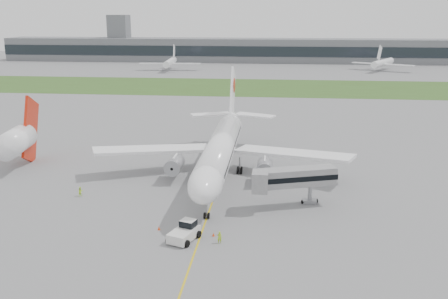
# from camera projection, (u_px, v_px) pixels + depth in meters

# --- Properties ---
(ground) EXTENTS (600.00, 600.00, 0.00)m
(ground) POSITION_uv_depth(u_px,v_px,m) (218.00, 185.00, 87.49)
(ground) COLOR slate
(ground) RESTS_ON ground
(apron_markings) EXTENTS (70.00, 70.00, 0.04)m
(apron_markings) POSITION_uv_depth(u_px,v_px,m) (215.00, 195.00, 82.69)
(apron_markings) COLOR gold
(apron_markings) RESTS_ON ground
(grass_strip) EXTENTS (600.00, 50.00, 0.02)m
(grass_strip) POSITION_uv_depth(u_px,v_px,m) (252.00, 87.00, 202.57)
(grass_strip) COLOR #36531F
(grass_strip) RESTS_ON ground
(terminal_building) EXTENTS (320.00, 22.30, 14.00)m
(terminal_building) POSITION_uv_depth(u_px,v_px,m) (262.00, 50.00, 306.10)
(terminal_building) COLOR slate
(terminal_building) RESTS_ON ground
(control_tower) EXTENTS (12.00, 12.00, 56.00)m
(control_tower) POSITION_uv_depth(u_px,v_px,m) (121.00, 60.00, 319.08)
(control_tower) COLOR slate
(control_tower) RESTS_ON ground
(airliner) EXTENTS (48.13, 53.95, 17.88)m
(airliner) POSITION_uv_depth(u_px,v_px,m) (221.00, 146.00, 90.66)
(airliner) COLOR white
(airliner) RESTS_ON ground
(pushback_tug) EXTENTS (4.37, 5.30, 2.40)m
(pushback_tug) POSITION_uv_depth(u_px,v_px,m) (185.00, 231.00, 66.13)
(pushback_tug) COLOR silver
(pushback_tug) RESTS_ON ground
(jet_bridge) EXTENTS (13.15, 7.63, 6.28)m
(jet_bridge) POSITION_uv_depth(u_px,v_px,m) (290.00, 178.00, 76.41)
(jet_bridge) COLOR #979799
(jet_bridge) RESTS_ON ground
(safety_cone_left) EXTENTS (0.38, 0.38, 0.52)m
(safety_cone_left) POSITION_uv_depth(u_px,v_px,m) (159.00, 228.00, 69.16)
(safety_cone_left) COLOR #F2410C
(safety_cone_left) RESTS_ON ground
(safety_cone_right) EXTENTS (0.36, 0.36, 0.49)m
(safety_cone_right) POSITION_uv_depth(u_px,v_px,m) (213.00, 234.00, 67.25)
(safety_cone_right) COLOR #F2410C
(safety_cone_right) RESTS_ON ground
(ground_crew_near) EXTENTS (0.66, 0.49, 1.65)m
(ground_crew_near) POSITION_uv_depth(u_px,v_px,m) (219.00, 237.00, 65.07)
(ground_crew_near) COLOR #A8DC24
(ground_crew_near) RESTS_ON ground
(ground_crew_far) EXTENTS (0.99, 1.00, 1.63)m
(ground_crew_far) POSITION_uv_depth(u_px,v_px,m) (81.00, 192.00, 81.70)
(ground_crew_far) COLOR #C6FE2A
(ground_crew_far) RESTS_ON ground
(neighbor_aircraft) EXTENTS (6.11, 17.37, 14.07)m
(neighbor_aircraft) POSITION_uv_depth(u_px,v_px,m) (18.00, 140.00, 95.70)
(neighbor_aircraft) COLOR red
(neighbor_aircraft) RESTS_ON ground
(distant_aircraft_left) EXTENTS (33.87, 30.39, 12.22)m
(distant_aircraft_left) POSITION_uv_depth(u_px,v_px,m) (170.00, 70.00, 261.83)
(distant_aircraft_left) COLOR white
(distant_aircraft_left) RESTS_ON ground
(distant_aircraft_right) EXTENTS (41.43, 39.89, 12.20)m
(distant_aircraft_right) POSITION_uv_depth(u_px,v_px,m) (382.00, 71.00, 259.01)
(distant_aircraft_right) COLOR white
(distant_aircraft_right) RESTS_ON ground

